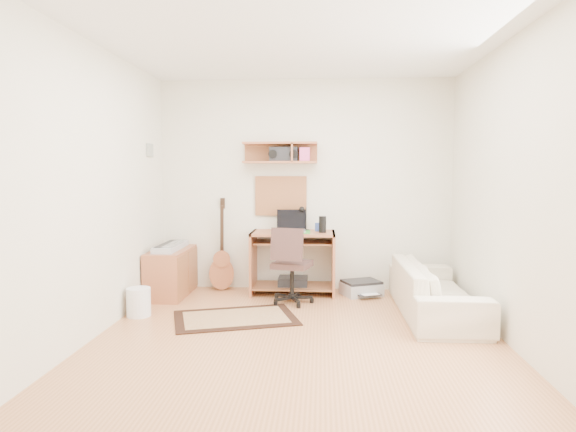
# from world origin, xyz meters

# --- Properties ---
(floor) EXTENTS (3.60, 4.00, 0.01)m
(floor) POSITION_xyz_m (0.00, 0.00, -0.01)
(floor) COLOR tan
(floor) RESTS_ON ground
(ceiling) EXTENTS (3.60, 4.00, 0.01)m
(ceiling) POSITION_xyz_m (0.00, 0.00, 2.60)
(ceiling) COLOR white
(ceiling) RESTS_ON ground
(back_wall) EXTENTS (3.60, 0.01, 2.60)m
(back_wall) POSITION_xyz_m (0.00, 2.00, 1.30)
(back_wall) COLOR silver
(back_wall) RESTS_ON ground
(left_wall) EXTENTS (0.01, 4.00, 2.60)m
(left_wall) POSITION_xyz_m (-1.80, 0.00, 1.30)
(left_wall) COLOR silver
(left_wall) RESTS_ON ground
(right_wall) EXTENTS (0.01, 4.00, 2.60)m
(right_wall) POSITION_xyz_m (1.80, 0.00, 1.30)
(right_wall) COLOR silver
(right_wall) RESTS_ON ground
(wall_shelf) EXTENTS (0.90, 0.25, 0.26)m
(wall_shelf) POSITION_xyz_m (-0.30, 1.88, 1.70)
(wall_shelf) COLOR #AD613D
(wall_shelf) RESTS_ON back_wall
(cork_board) EXTENTS (0.64, 0.03, 0.49)m
(cork_board) POSITION_xyz_m (-0.30, 1.98, 1.17)
(cork_board) COLOR tan
(cork_board) RESTS_ON back_wall
(wall_photo) EXTENTS (0.02, 0.20, 0.15)m
(wall_photo) POSITION_xyz_m (-1.79, 1.50, 1.72)
(wall_photo) COLOR #4C8CBF
(wall_photo) RESTS_ON left_wall
(desk) EXTENTS (1.00, 0.55, 0.75)m
(desk) POSITION_xyz_m (-0.13, 1.73, 0.38)
(desk) COLOR #AD613D
(desk) RESTS_ON floor
(laptop) EXTENTS (0.36, 0.36, 0.27)m
(laptop) POSITION_xyz_m (-0.16, 1.71, 0.88)
(laptop) COLOR silver
(laptop) RESTS_ON desk
(speaker) EXTENTS (0.09, 0.09, 0.19)m
(speaker) POSITION_xyz_m (0.22, 1.68, 0.85)
(speaker) COLOR black
(speaker) RESTS_ON desk
(desk_lamp) EXTENTS (0.10, 0.10, 0.30)m
(desk_lamp) POSITION_xyz_m (0.02, 1.87, 0.90)
(desk_lamp) COLOR black
(desk_lamp) RESTS_ON desk
(pencil_cup) EXTENTS (0.07, 0.07, 0.10)m
(pencil_cup) POSITION_xyz_m (0.16, 1.83, 0.80)
(pencil_cup) COLOR #344A9C
(pencil_cup) RESTS_ON desk
(boombox) EXTENTS (0.34, 0.15, 0.17)m
(boombox) POSITION_xyz_m (-0.26, 1.87, 1.68)
(boombox) COLOR black
(boombox) RESTS_ON wall_shelf
(rug) EXTENTS (1.38, 1.12, 0.02)m
(rug) POSITION_xyz_m (-0.65, 0.63, 0.01)
(rug) COLOR tan
(rug) RESTS_ON floor
(task_chair) EXTENTS (0.55, 0.55, 0.87)m
(task_chair) POSITION_xyz_m (-0.12, 1.27, 0.44)
(task_chair) COLOR #3B2622
(task_chair) RESTS_ON floor
(cabinet) EXTENTS (0.40, 0.90, 0.55)m
(cabinet) POSITION_xyz_m (-1.58, 1.55, 0.28)
(cabinet) COLOR #AD613D
(cabinet) RESTS_ON floor
(music_keyboard) EXTENTS (0.23, 0.75, 0.07)m
(music_keyboard) POSITION_xyz_m (-1.58, 1.55, 0.58)
(music_keyboard) COLOR #B2B5BA
(music_keyboard) RESTS_ON cabinet
(guitar) EXTENTS (0.35, 0.26, 1.15)m
(guitar) POSITION_xyz_m (-1.04, 1.86, 0.58)
(guitar) COLOR #A85933
(guitar) RESTS_ON floor
(waste_basket) EXTENTS (0.31, 0.31, 0.29)m
(waste_basket) POSITION_xyz_m (-1.65, 0.65, 0.15)
(waste_basket) COLOR white
(waste_basket) RESTS_ON floor
(printer) EXTENTS (0.53, 0.48, 0.16)m
(printer) POSITION_xyz_m (0.69, 1.69, 0.09)
(printer) COLOR #A5A8AA
(printer) RESTS_ON floor
(sofa) EXTENTS (0.53, 1.80, 0.70)m
(sofa) POSITION_xyz_m (1.38, 0.91, 0.35)
(sofa) COLOR beige
(sofa) RESTS_ON floor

